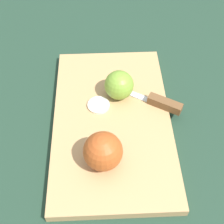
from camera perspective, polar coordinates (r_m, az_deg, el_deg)
name	(u,v)px	position (r m, az deg, el deg)	size (l,w,h in m)	color
ground_plane	(112,123)	(0.71, 0.00, -2.11)	(4.00, 4.00, 0.00)	#1E3828
cutting_board	(112,121)	(0.70, 0.00, -1.58)	(0.48, 0.33, 0.02)	tan
apple_half_left	(103,151)	(0.60, -1.68, -7.20)	(0.08, 0.08, 0.08)	#AD4C1E
apple_half_right	(119,85)	(0.71, 1.31, 4.93)	(0.07, 0.07, 0.07)	olive
knife	(160,102)	(0.72, 8.79, 1.77)	(0.13, 0.15, 0.02)	silver
apple_slice	(99,105)	(0.71, -2.46, 1.27)	(0.05, 0.05, 0.01)	#EFE5C6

